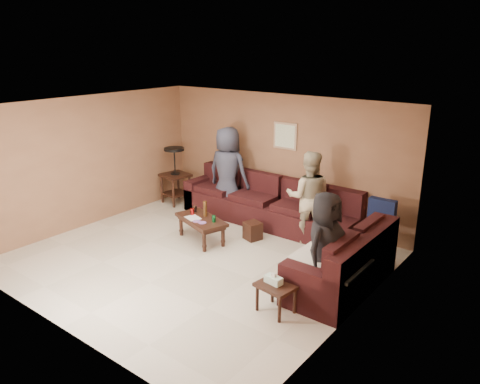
{
  "coord_description": "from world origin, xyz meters",
  "views": [
    {
      "loc": [
        4.89,
        -5.14,
        3.43
      ],
      "look_at": [
        0.25,
        0.85,
        1.0
      ],
      "focal_mm": 35.0,
      "sensor_mm": 36.0,
      "label": 1
    }
  ],
  "objects": [
    {
      "name": "end_table_left",
      "position": [
        -2.31,
        1.83,
        0.65
      ],
      "size": [
        0.63,
        0.63,
        1.25
      ],
      "rotation": [
        0.0,
        0.0,
        -0.17
      ],
      "color": "black",
      "rests_on": "ground"
    },
    {
      "name": "wall_art",
      "position": [
        0.1,
        2.48,
        1.7
      ],
      "size": [
        0.52,
        0.04,
        0.52
      ],
      "color": "tan",
      "rests_on": "ground"
    },
    {
      "name": "coffee_table",
      "position": [
        -0.44,
        0.61,
        0.37
      ],
      "size": [
        1.15,
        0.82,
        0.72
      ],
      "rotation": [
        0.0,
        0.0,
        -0.31
      ],
      "color": "black",
      "rests_on": "ground"
    },
    {
      "name": "person_right",
      "position": [
        2.23,
        0.17,
        0.78
      ],
      "size": [
        0.5,
        0.76,
        1.56
      ],
      "primitive_type": "imported",
      "rotation": [
        0.0,
        0.0,
        1.57
      ],
      "color": "black",
      "rests_on": "ground"
    },
    {
      "name": "sectional_sofa",
      "position": [
        0.81,
        1.52,
        0.33
      ],
      "size": [
        4.65,
        2.9,
        0.97
      ],
      "color": "#341113",
      "rests_on": "ground"
    },
    {
      "name": "room",
      "position": [
        0.0,
        0.0,
        1.66
      ],
      "size": [
        5.6,
        5.5,
        2.5
      ],
      "color": "beige",
      "rests_on": "ground"
    },
    {
      "name": "waste_bin",
      "position": [
        0.25,
        1.23,
        0.16
      ],
      "size": [
        0.34,
        0.34,
        0.33
      ],
      "primitive_type": "cube",
      "rotation": [
        0.0,
        0.0,
        -0.31
      ],
      "color": "black",
      "rests_on": "ground"
    },
    {
      "name": "side_table_right",
      "position": [
        1.91,
        -0.53,
        0.36
      ],
      "size": [
        0.54,
        0.47,
        0.55
      ],
      "rotation": [
        0.0,
        0.0,
        -0.14
      ],
      "color": "black",
      "rests_on": "ground"
    },
    {
      "name": "person_middle",
      "position": [
        1.05,
        1.8,
        0.82
      ],
      "size": [
        1.0,
        0.93,
        1.65
      ],
      "primitive_type": "imported",
      "rotation": [
        0.0,
        0.0,
        3.63
      ],
      "color": "tan",
      "rests_on": "ground"
    },
    {
      "name": "person_left",
      "position": [
        -0.93,
        1.98,
        0.92
      ],
      "size": [
        0.96,
        0.68,
        1.84
      ],
      "primitive_type": "imported",
      "rotation": [
        0.0,
        0.0,
        3.26
      ],
      "color": "#333646",
      "rests_on": "ground"
    }
  ]
}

